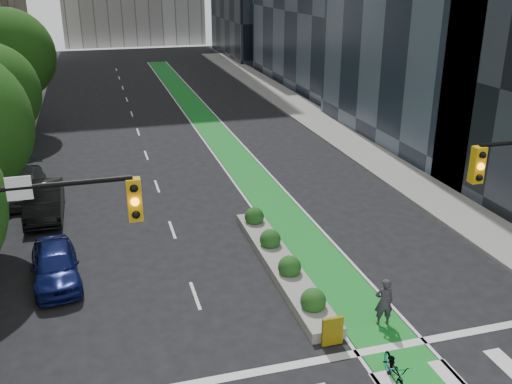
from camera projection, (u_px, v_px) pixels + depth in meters
sidewalk_right at (341, 134)px, 41.86m from camera, size 3.60×90.00×0.15m
bike_lane_paint at (210, 127)px, 44.12m from camera, size 2.20×70.00×0.01m
tree_far at (8, 56)px, 40.27m from camera, size 6.60×6.60×9.00m
median_planter at (281, 261)px, 22.95m from camera, size 1.20×10.26×1.10m
bicycle at (395, 371)px, 16.47m from camera, size 1.05×1.99×1.00m
cyclist at (384, 302)px, 19.20m from camera, size 0.71×0.54×1.75m
parked_car_left_near at (55, 265)px, 21.90m from camera, size 2.14×4.42×1.46m
parked_car_left_mid at (44, 200)px, 27.87m from camera, size 1.73×4.89×1.61m
parked_car_left_far at (23, 185)px, 30.10m from camera, size 2.14×4.91×1.41m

